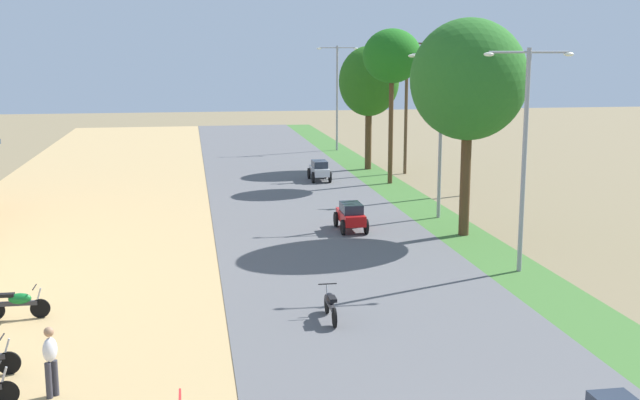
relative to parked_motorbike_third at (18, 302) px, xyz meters
name	(u,v)px	position (x,y,z in m)	size (l,w,h in m)	color
parked_motorbike_third	(18,302)	(0.00, 0.00, 0.00)	(1.80, 0.54, 0.94)	black
pedestrian_on_shoulder	(51,358)	(1.80, -5.57, 0.41)	(0.42, 0.43, 1.62)	#33333D
median_tree_nearest	(469,80)	(16.11, 8.05, 5.88)	(4.72, 4.72, 8.86)	#4C351E
median_tree_second	(392,57)	(16.33, 21.29, 6.71)	(3.29, 3.29, 8.78)	#4C351E
median_tree_third	(369,82)	(16.32, 26.99, 5.11)	(3.84, 3.84, 7.86)	#4C351E
streetlamp_near	(525,145)	(16.15, 2.44, 3.92)	(3.16, 0.20, 7.65)	gray
streetlamp_mid	(441,123)	(16.15, 11.60, 3.87)	(3.16, 0.20, 7.54)	gray
streetlamp_far	(337,91)	(16.15, 37.10, 4.06)	(3.16, 0.20, 7.92)	gray
utility_pole_near	(466,116)	(19.31, 17.07, 3.68)	(1.80, 0.20, 8.09)	brown
utility_pole_far	(406,102)	(18.25, 25.03, 3.91)	(1.80, 0.20, 8.54)	brown
car_sedan_red	(351,215)	(11.63, 9.55, 0.19)	(1.10, 2.26, 1.19)	red
car_sedan_silver	(319,169)	(12.43, 22.76, 0.19)	(1.10, 2.26, 1.19)	#B7BCC1
motorbike_ahead_second	(330,303)	(8.76, -1.58, 0.02)	(0.54, 1.80, 0.94)	black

